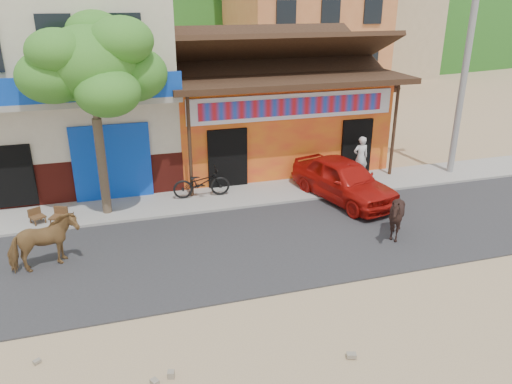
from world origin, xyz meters
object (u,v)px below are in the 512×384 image
cafe_chair_right (36,210)px  cafe_chair_left (57,210)px  cow_tan (44,243)px  tree (96,118)px  cow_dark (396,217)px  red_car (344,180)px  scooter (201,183)px  utility_pole (466,66)px  pedestrian (361,157)px

cafe_chair_right → cafe_chair_left: bearing=-53.0°
cow_tan → cafe_chair_right: 2.79m
tree → cow_dark: bearing=-27.6°
cow_dark → red_car: size_ratio=0.33×
red_car → scooter: bearing=147.7°
red_car → scooter: (-4.56, 1.41, -0.12)m
utility_pole → tree: bearing=-179.1°
utility_pole → red_car: size_ratio=1.93×
cow_tan → scooter: 5.75m
scooter → cafe_chair_right: size_ratio=2.32×
utility_pole → pedestrian: 4.91m
tree → cow_tan: size_ratio=3.59×
scooter → pedestrian: (6.00, 0.17, 0.29)m
cafe_chair_right → utility_pole: bearing=-29.6°
scooter → pedestrian: size_ratio=1.21×
red_car → cafe_chair_left: red_car is taller
cafe_chair_left → pedestrian: bearing=30.2°
utility_pole → cow_dark: size_ratio=5.89×
red_car → cafe_chair_right: red_car is taller
cafe_chair_right → cow_tan: bearing=-111.5°
utility_pole → cow_dark: utility_pole is taller
red_car → pedestrian: 2.15m
utility_pole → cow_dark: (-5.01, -4.27, -3.40)m
cow_tan → cafe_chair_right: (-0.48, 2.74, -0.21)m
cow_dark → utility_pole: bearing=119.7°
utility_pole → scooter: 10.31m
tree → utility_pole: 12.84m
tree → pedestrian: (9.10, 0.58, -2.21)m
cow_tan → scooter: bearing=-73.6°
utility_pole → pedestrian: bearing=174.1°
cow_tan → cafe_chair_left: cow_tan is taller
cow_tan → scooter: (4.63, 3.40, -0.12)m
cow_dark → red_car: (-0.13, 3.07, 0.03)m
tree → cafe_chair_left: 2.94m
cow_tan → cow_dark: bearing=-116.5°
cow_dark → cafe_chair_left: bearing=-122.0°
cow_dark → pedestrian: (1.31, 4.66, 0.19)m
pedestrian → cafe_chair_right: (-11.11, -0.84, -0.38)m
cow_tan → cafe_chair_left: 2.50m
tree → pedestrian: 9.38m
scooter → cafe_chair_right: (-5.11, -0.67, -0.09)m
tree → utility_pole: utility_pole is taller
cow_tan → red_car: 9.41m
tree → cow_dark: size_ratio=4.42×
cow_dark → cafe_chair_right: size_ratio=1.65×
cow_tan → scooter: cow_tan is taller
scooter → cafe_chair_right: 5.16m
utility_pole → red_car: (-5.14, -1.20, -3.37)m
utility_pole → scooter: (-9.70, 0.21, -3.50)m
scooter → cafe_chair_left: (-4.50, -0.91, -0.04)m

